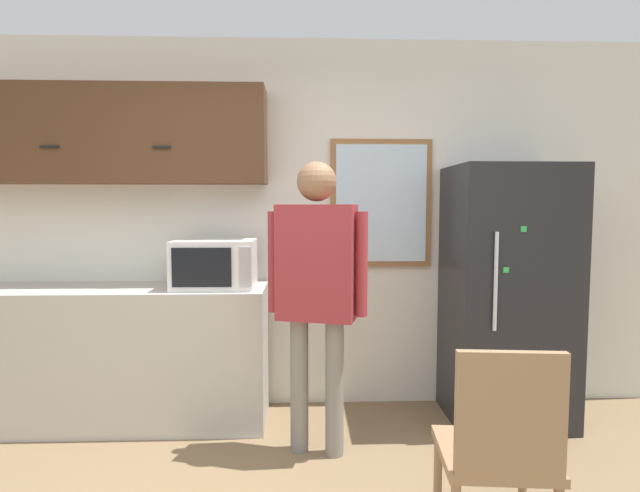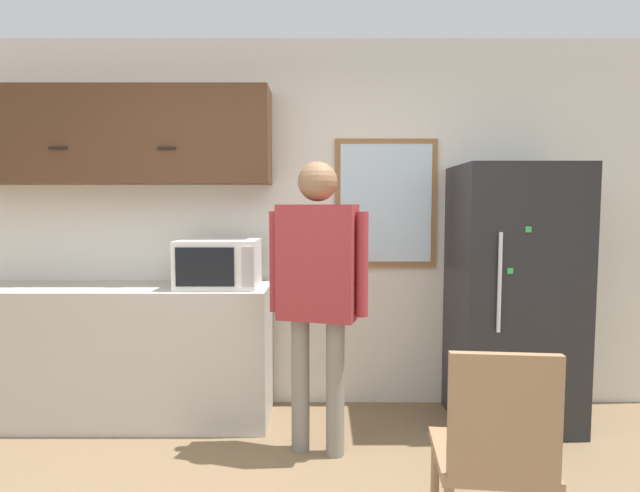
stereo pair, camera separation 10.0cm
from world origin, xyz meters
name	(u,v)px [view 1 (the left image)]	position (x,y,z in m)	size (l,w,h in m)	color
back_wall	(283,225)	(0.00, 2.09, 1.35)	(6.00, 0.06, 2.70)	silver
counter	(114,355)	(-1.16, 1.77, 0.47)	(2.09, 0.58, 0.94)	#BCB7AD
upper_cabinets	(114,135)	(-1.16, 1.91, 1.98)	(2.09, 0.32, 0.67)	#51331E
microwave	(215,264)	(-0.45, 1.75, 1.10)	(0.54, 0.41, 0.32)	white
person	(317,277)	(0.23, 1.29, 1.08)	(0.58, 0.33, 1.75)	gray
refrigerator	(507,294)	(1.56, 1.73, 0.88)	(0.79, 0.67, 1.77)	#232326
chair	(500,445)	(0.95, 0.32, 0.51)	(0.50, 0.50, 0.93)	#997551
window	(381,203)	(0.72, 2.05, 1.51)	(0.75, 0.05, 0.94)	olive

